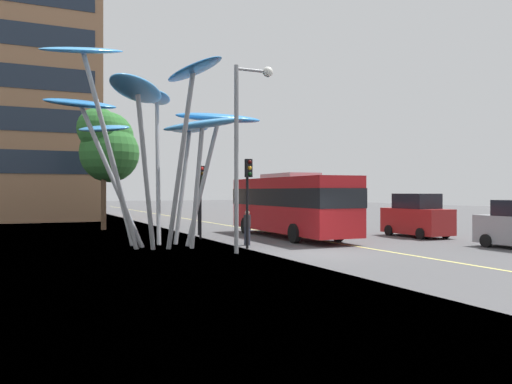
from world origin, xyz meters
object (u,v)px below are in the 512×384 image
traffic_light_kerb_far (201,186)px  pedestrian (247,228)px  traffic_light_kerb_near (248,184)px  car_parked_mid (416,217)px  traffic_light_island_mid (199,189)px  red_bus (290,202)px  leaf_sculpture (157,114)px  street_lamp (245,133)px

traffic_light_kerb_far → pedestrian: (0.98, -3.82, -1.97)m
traffic_light_kerb_near → car_parked_mid: 11.19m
traffic_light_island_mid → pedestrian: (0.26, -6.27, -1.81)m
traffic_light_island_mid → car_parked_mid: 12.34m
red_bus → traffic_light_kerb_far: size_ratio=2.83×
leaf_sculpture → traffic_light_kerb_near: 5.16m
traffic_light_island_mid → traffic_light_kerb_far: bearing=-106.4°
street_lamp → traffic_light_kerb_near: bearing=61.3°
leaf_sculpture → traffic_light_kerb_near: leaf_sculpture is taller
red_bus → pedestrian: 4.91m
traffic_light_kerb_near → traffic_light_island_mid: 7.65m
leaf_sculpture → traffic_light_island_mid: leaf_sculpture is taller
traffic_light_kerb_far → pedestrian: bearing=-75.6°
leaf_sculpture → street_lamp: (2.83, -3.37, -1.04)m
traffic_light_kerb_near → pedestrian: bearing=67.9°
car_parked_mid → traffic_light_kerb_far: bearing=162.4°
leaf_sculpture → pedestrian: 6.64m
traffic_light_kerb_near → street_lamp: street_lamp is taller
traffic_light_kerb_far → leaf_sculpture: bearing=-134.8°
traffic_light_island_mid → pedestrian: 6.53m
traffic_light_kerb_far → pedestrian: traffic_light_kerb_far is taller
pedestrian → car_parked_mid: bearing=1.1°
pedestrian → traffic_light_kerb_far: bearing=104.4°
traffic_light_kerb_near → pedestrian: (0.56, 1.37, -2.03)m
red_bus → pedestrian: red_bus is taller
leaf_sculpture → traffic_light_kerb_far: bearing=45.2°
red_bus → street_lamp: street_lamp is taller
traffic_light_kerb_near → traffic_light_island_mid: bearing=87.8°
red_bus → traffic_light_kerb_near: bearing=-135.8°
leaf_sculpture → car_parked_mid: leaf_sculpture is taller
traffic_light_island_mid → car_parked_mid: (10.64, -6.06, -1.52)m
traffic_light_kerb_near → street_lamp: (-0.73, -1.34, 2.10)m
traffic_light_kerb_near → traffic_light_kerb_far: traffic_light_kerb_near is taller
red_bus → traffic_light_island_mid: size_ratio=3.01×
car_parked_mid → traffic_light_island_mid: bearing=150.4°
red_bus → leaf_sculpture: size_ratio=1.07×
leaf_sculpture → car_parked_mid: bearing=-1.8°
traffic_light_kerb_near → street_lamp: 2.59m
red_bus → traffic_light_kerb_near: size_ratio=2.77×
traffic_light_kerb_near → red_bus: bearing=44.2°
leaf_sculpture → traffic_light_kerb_near: bearing=-29.7°
street_lamp → traffic_light_island_mid: bearing=83.5°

